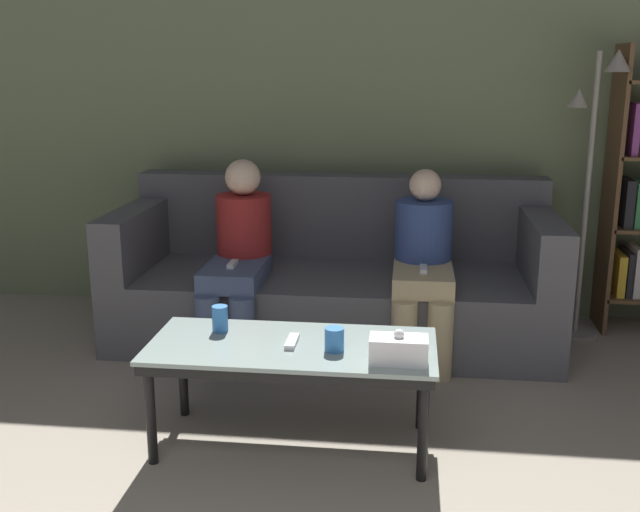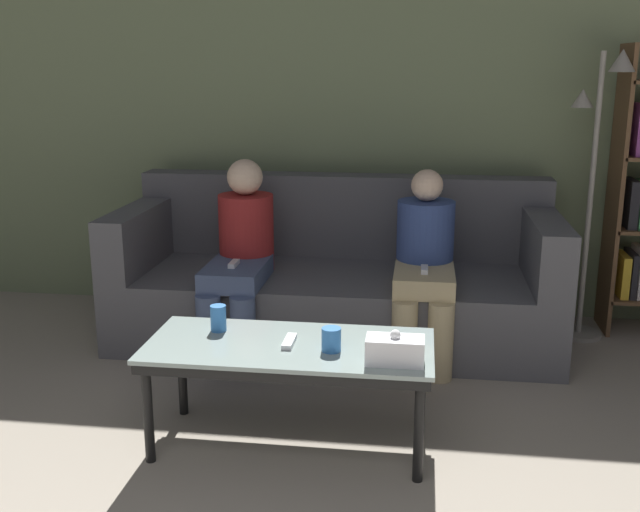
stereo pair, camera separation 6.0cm
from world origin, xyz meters
name	(u,v)px [view 2 (the right image)]	position (x,y,z in m)	size (l,w,h in m)	color
wall_back	(348,104)	(0.00, 4.18, 1.30)	(12.00, 0.06, 2.60)	#707F5B
couch	(337,282)	(0.00, 3.64, 0.32)	(2.46, 0.97, 0.90)	#515156
coffee_table	(289,354)	(-0.04, 2.30, 0.40)	(1.16, 0.53, 0.45)	#8C9E99
cup_near_left	(218,318)	(-0.36, 2.41, 0.50)	(0.07, 0.07, 0.11)	#3372BF
cup_near_right	(331,339)	(0.14, 2.25, 0.50)	(0.08, 0.08, 0.10)	#3372BF
tissue_box	(395,350)	(0.39, 2.16, 0.50)	(0.22, 0.12, 0.13)	white
game_remote	(289,341)	(-0.04, 2.30, 0.46)	(0.04, 0.15, 0.02)	white
standing_lamp	(596,166)	(1.43, 3.81, 0.99)	(0.31, 0.26, 1.62)	gray
seated_person_left_end	(241,252)	(-0.50, 3.38, 0.55)	(0.31, 0.71, 1.04)	#47567A
seated_person_mid_left	(425,261)	(0.50, 3.39, 0.53)	(0.31, 0.68, 1.00)	tan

